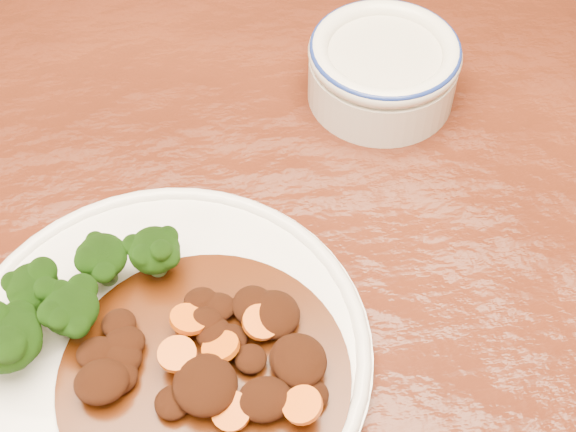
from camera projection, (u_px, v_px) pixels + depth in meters
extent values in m
cube|color=#521E0E|center=(263.00, 275.00, 0.65)|extent=(1.57, 1.01, 0.04)
cylinder|color=white|center=(163.00, 355.00, 0.58)|extent=(0.30, 0.30, 0.01)
torus|color=white|center=(161.00, 351.00, 0.57)|extent=(0.30, 0.30, 0.01)
cylinder|color=#5A8544|center=(16.00, 356.00, 0.56)|extent=(0.01, 0.01, 0.02)
ellipsoid|color=black|center=(6.00, 339.00, 0.54)|extent=(0.05, 0.05, 0.04)
cylinder|color=#5A8544|center=(158.00, 267.00, 0.61)|extent=(0.01, 0.01, 0.02)
ellipsoid|color=black|center=(154.00, 250.00, 0.59)|extent=(0.04, 0.04, 0.03)
cylinder|color=#5A8544|center=(77.00, 325.00, 0.58)|extent=(0.01, 0.01, 0.02)
ellipsoid|color=black|center=(71.00, 309.00, 0.56)|extent=(0.04, 0.04, 0.03)
cylinder|color=#5A8544|center=(107.00, 272.00, 0.60)|extent=(0.01, 0.01, 0.02)
ellipsoid|color=black|center=(102.00, 256.00, 0.59)|extent=(0.04, 0.04, 0.03)
cylinder|color=#5A8544|center=(40.00, 303.00, 0.59)|extent=(0.01, 0.01, 0.02)
ellipsoid|color=black|center=(33.00, 287.00, 0.57)|extent=(0.04, 0.04, 0.03)
cylinder|color=#411D06|center=(204.00, 377.00, 0.56)|extent=(0.21, 0.21, 0.00)
ellipsoid|color=black|center=(290.00, 391.00, 0.54)|extent=(0.03, 0.02, 0.01)
ellipsoid|color=black|center=(273.00, 314.00, 0.58)|extent=(0.04, 0.04, 0.02)
ellipsoid|color=black|center=(302.00, 369.00, 0.55)|extent=(0.02, 0.02, 0.01)
ellipsoid|color=black|center=(214.00, 333.00, 0.57)|extent=(0.03, 0.03, 0.01)
ellipsoid|color=black|center=(265.00, 399.00, 0.53)|extent=(0.04, 0.03, 0.02)
ellipsoid|color=black|center=(115.00, 377.00, 0.55)|extent=(0.03, 0.03, 0.02)
ellipsoid|color=black|center=(121.00, 358.00, 0.56)|extent=(0.03, 0.03, 0.02)
ellipsoid|color=black|center=(97.00, 353.00, 0.56)|extent=(0.03, 0.03, 0.01)
ellipsoid|color=black|center=(258.00, 310.00, 0.58)|extent=(0.03, 0.03, 0.02)
ellipsoid|color=black|center=(204.00, 321.00, 0.57)|extent=(0.03, 0.02, 0.01)
ellipsoid|color=black|center=(200.00, 300.00, 0.58)|extent=(0.02, 0.02, 0.01)
ellipsoid|color=black|center=(228.00, 340.00, 0.57)|extent=(0.03, 0.03, 0.01)
ellipsoid|color=black|center=(297.00, 359.00, 0.55)|extent=(0.04, 0.04, 0.02)
ellipsoid|color=black|center=(119.00, 324.00, 0.57)|extent=(0.03, 0.02, 0.01)
ellipsoid|color=black|center=(300.00, 360.00, 0.55)|extent=(0.04, 0.04, 0.02)
ellipsoid|color=black|center=(217.00, 308.00, 0.58)|extent=(0.03, 0.02, 0.01)
ellipsoid|color=black|center=(308.00, 396.00, 0.54)|extent=(0.03, 0.03, 0.01)
ellipsoid|color=black|center=(124.00, 343.00, 0.56)|extent=(0.03, 0.03, 0.02)
ellipsoid|color=black|center=(253.00, 305.00, 0.58)|extent=(0.03, 0.03, 0.02)
ellipsoid|color=black|center=(172.00, 403.00, 0.54)|extent=(0.02, 0.03, 0.01)
ellipsoid|color=black|center=(205.00, 385.00, 0.54)|extent=(0.04, 0.05, 0.02)
ellipsoid|color=black|center=(102.00, 382.00, 0.54)|extent=(0.04, 0.03, 0.02)
ellipsoid|color=black|center=(251.00, 359.00, 0.56)|extent=(0.02, 0.02, 0.01)
cylinder|color=#D6520B|center=(188.00, 319.00, 0.57)|extent=(0.03, 0.03, 0.01)
cylinder|color=#D6520B|center=(231.00, 411.00, 0.53)|extent=(0.03, 0.03, 0.02)
cylinder|color=#D6520B|center=(221.00, 347.00, 0.55)|extent=(0.04, 0.04, 0.02)
cylinder|color=#D6520B|center=(261.00, 322.00, 0.57)|extent=(0.04, 0.04, 0.01)
cylinder|color=#D6520B|center=(303.00, 405.00, 0.52)|extent=(0.03, 0.03, 0.01)
cylinder|color=#D6520B|center=(177.00, 354.00, 0.55)|extent=(0.04, 0.04, 0.01)
cylinder|color=silver|center=(382.00, 78.00, 0.74)|extent=(0.14, 0.14, 0.04)
cylinder|color=beige|center=(384.00, 56.00, 0.71)|extent=(0.10, 0.10, 0.01)
torus|color=silver|center=(385.00, 52.00, 0.71)|extent=(0.14, 0.14, 0.02)
torus|color=navy|center=(385.00, 48.00, 0.71)|extent=(0.13, 0.13, 0.01)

